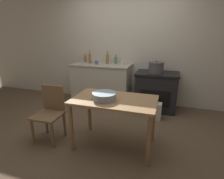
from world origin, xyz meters
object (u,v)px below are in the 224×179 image
Objects in this scene: bottle_far_left at (107,59)px; bottle_center_left at (85,58)px; flour_sack at (155,111)px; stock_pot at (156,68)px; chair at (50,111)px; cup_center_right at (122,63)px; stove at (156,91)px; cup_center at (97,63)px; bottle_mid_left at (90,58)px; mixing_bowl_large at (104,96)px; bottle_left at (116,60)px; work_table at (114,106)px.

bottle_center_left is (-0.61, 0.10, -0.03)m from bottle_far_left.
stock_pot reaches higher than flour_sack.
bottle_far_left is at bearing 169.69° from stock_pot.
chair is 2.58× the size of flour_sack.
flour_sack is 1.12× the size of bottle_far_left.
cup_center_right reaches higher than flour_sack.
cup_center is at bearing -177.92° from stove.
mixing_bowl_large is at bearing -59.80° from bottle_mid_left.
bottle_left reaches higher than flour_sack.
cup_center reaches higher than chair.
bottle_left is (-0.95, 0.16, 0.59)m from stove.
bottle_left reaches higher than mixing_bowl_large.
mixing_bowl_large is 1.56m from cup_center_right.
bottle_far_left is (-1.18, 0.63, 0.87)m from flour_sack.
cup_center_right is at bearing -174.95° from stove.
mixing_bowl_large is at bearing -72.17° from bottle_far_left.
bottle_far_left reaches higher than bottle_left.
chair is 1.90m from flour_sack.
bottle_far_left reaches higher than bottle_center_left.
work_table is 11.24× the size of cup_center_right.
stock_pot is (-0.03, -0.08, 0.52)m from stove.
bottle_mid_left is (-0.41, -0.08, 0.00)m from bottle_far_left.
stock_pot is at bearing -1.23° from cup_center.
stock_pot is 1.63m from mixing_bowl_large.
chair is 10.37× the size of cup_center.
bottle_mid_left is at bearing -39.91° from bottle_center_left.
bottle_center_left is at bearing 171.18° from bottle_far_left.
stove is 2.20m from chair.
work_table is 5.49× the size of bottle_center_left.
chair is 1.81m from bottle_mid_left.
cup_center is at bearing -25.02° from bottle_mid_left.
chair is 2.65× the size of stock_pot.
stock_pot reaches higher than chair.
bottle_mid_left reaches higher than work_table.
bottle_left is 2.59× the size of cup_center.
flour_sack is at bearing -19.23° from bottle_mid_left.
bottle_mid_left reaches higher than stove.
cup_center is (-0.76, 1.56, 0.19)m from mixing_bowl_large.
bottle_left reaches higher than cup_center.
bottle_mid_left is at bearing 120.20° from mixing_bowl_large.
bottle_far_left reaches higher than stove.
stock_pot is at bearing 45.44° from chair.
bottle_center_left reaches higher than bottle_left.
mixing_bowl_large is at bearing -109.96° from stock_pot.
work_table is at bearing -55.68° from bottle_mid_left.
stove is 1.13m from bottle_left.
chair reaches higher than work_table.
bottle_far_left is 0.20m from bottle_left.
bottle_left is at bearing 71.95° from chair.
bottle_left is at bearing 101.66° from mixing_bowl_large.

